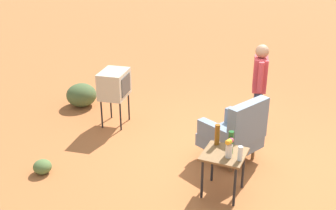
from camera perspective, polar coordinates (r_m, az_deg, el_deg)
name	(u,v)px	position (r m, az deg, el deg)	size (l,w,h in m)	color
ground_plane	(238,156)	(6.89, 9.50, -6.89)	(60.00, 60.00, 0.00)	#AD6033
armchair	(235,132)	(6.53, 9.12, -3.68)	(1.02, 1.03, 1.06)	brown
side_table	(224,159)	(5.74, 7.58, -7.28)	(0.56, 0.56, 0.63)	black
tv_on_stand	(114,84)	(7.60, -7.29, 2.79)	(0.66, 0.53, 1.03)	black
person_standing	(259,85)	(7.21, 12.22, 2.60)	(0.56, 0.29, 1.64)	#2D3347
bottle_tall_amber	(217,135)	(5.82, 6.67, -4.01)	(0.07, 0.07, 0.30)	brown
bottle_short_clear	(240,153)	(5.51, 9.74, -6.47)	(0.06, 0.06, 0.20)	silver
bottle_wine_green	(231,142)	(5.63, 8.49, -5.02)	(0.07, 0.07, 0.32)	#1E5623
flower_vase	(229,147)	(5.54, 8.26, -5.65)	(0.14, 0.09, 0.27)	silver
shrub_mid	(81,95)	(8.70, -11.63, 1.33)	(0.60, 0.60, 0.47)	#475B33
shrub_far	(42,167)	(6.60, -16.63, -8.00)	(0.28, 0.28, 0.21)	#516B38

